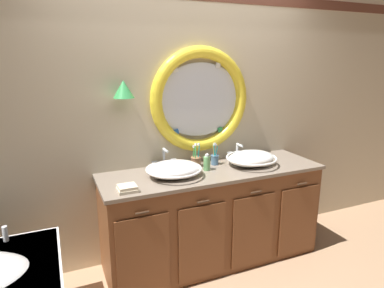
{
  "coord_description": "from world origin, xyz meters",
  "views": [
    {
      "loc": [
        -1.13,
        -2.22,
        1.8
      ],
      "look_at": [
        -0.06,
        0.25,
        1.12
      ],
      "focal_mm": 31.4,
      "sensor_mm": 36.0,
      "label": 1
    }
  ],
  "objects": [
    {
      "name": "faucet_set_left",
      "position": [
        -0.24,
        0.47,
        0.93
      ],
      "size": [
        0.23,
        0.12,
        0.18
      ],
      "color": "silver",
      "rests_on": "vanity_counter"
    },
    {
      "name": "soap_dispenser",
      "position": [
        0.08,
        0.26,
        0.93
      ],
      "size": [
        0.06,
        0.07,
        0.15
      ],
      "color": "#6BAD66",
      "rests_on": "vanity_counter"
    },
    {
      "name": "toothbrush_holder_left",
      "position": [
        0.04,
        0.39,
        0.92
      ],
      "size": [
        0.09,
        0.09,
        0.22
      ],
      "color": "#996647",
      "rests_on": "vanity_counter"
    },
    {
      "name": "vanity_counter",
      "position": [
        0.14,
        0.25,
        0.43
      ],
      "size": [
        1.96,
        0.64,
        0.87
      ],
      "color": "brown",
      "rests_on": "ground_plane"
    },
    {
      "name": "back_wall_assembly",
      "position": [
        0.01,
        0.59,
        1.31
      ],
      "size": [
        6.4,
        0.26,
        2.6
      ],
      "color": "beige",
      "rests_on": "ground_plane"
    },
    {
      "name": "faucet_set_right",
      "position": [
        0.51,
        0.47,
        0.92
      ],
      "size": [
        0.22,
        0.12,
        0.15
      ],
      "color": "silver",
      "rests_on": "vanity_counter"
    },
    {
      "name": "toothbrush_holder_right",
      "position": [
        0.21,
        0.38,
        0.92
      ],
      "size": [
        0.08,
        0.08,
        0.21
      ],
      "color": "slate",
      "rests_on": "vanity_counter"
    },
    {
      "name": "folded_hand_towel",
      "position": [
        -0.66,
        0.06,
        0.89
      ],
      "size": [
        0.14,
        0.13,
        0.04
      ],
      "color": "beige",
      "rests_on": "vanity_counter"
    },
    {
      "name": "ground_plane",
      "position": [
        0.0,
        0.0,
        0.0
      ],
      "size": [
        14.0,
        14.0,
        0.0
      ],
      "primitive_type": "plane",
      "color": "tan"
    },
    {
      "name": "sink_basin_right",
      "position": [
        0.51,
        0.23,
        0.93
      ],
      "size": [
        0.46,
        0.46,
        0.13
      ],
      "color": "white",
      "rests_on": "vanity_counter"
    },
    {
      "name": "sink_basin_left",
      "position": [
        -0.24,
        0.23,
        0.93
      ],
      "size": [
        0.46,
        0.46,
        0.13
      ],
      "color": "white",
      "rests_on": "vanity_counter"
    }
  ]
}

